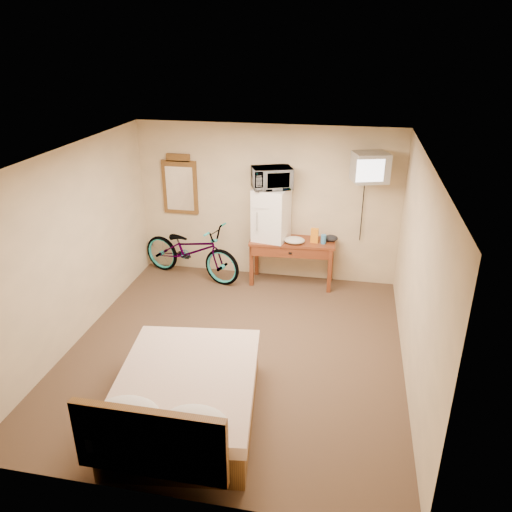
% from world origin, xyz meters
% --- Properties ---
extents(room, '(4.60, 4.64, 2.50)m').
position_xyz_m(room, '(-0.00, 0.00, 1.25)').
color(room, '#4C3826').
rests_on(room, ground).
extents(desk, '(1.37, 0.60, 0.75)m').
position_xyz_m(desk, '(0.46, 2.00, 0.63)').
color(desk, brown).
rests_on(desk, floor).
extents(mini_fridge, '(0.58, 0.57, 0.83)m').
position_xyz_m(mini_fridge, '(0.12, 2.04, 1.16)').
color(mini_fridge, white).
rests_on(mini_fridge, desk).
extents(microwave, '(0.69, 0.59, 0.33)m').
position_xyz_m(microwave, '(0.12, 2.04, 1.74)').
color(microwave, white).
rests_on(microwave, mini_fridge).
extents(snack_bag, '(0.12, 0.07, 0.23)m').
position_xyz_m(snack_bag, '(0.81, 2.01, 0.87)').
color(snack_bag, orange).
rests_on(snack_bag, desk).
extents(blue_cup, '(0.08, 0.08, 0.14)m').
position_xyz_m(blue_cup, '(0.95, 2.00, 0.82)').
color(blue_cup, '#3882C0').
rests_on(blue_cup, desk).
extents(cloth_cream, '(0.33, 0.25, 0.10)m').
position_xyz_m(cloth_cream, '(0.51, 1.92, 0.80)').
color(cloth_cream, beige).
rests_on(cloth_cream, desk).
extents(cloth_dark_a, '(0.24, 0.18, 0.09)m').
position_xyz_m(cloth_dark_a, '(-0.03, 1.91, 0.80)').
color(cloth_dark_a, black).
rests_on(cloth_dark_a, desk).
extents(cloth_dark_b, '(0.22, 0.18, 0.10)m').
position_xyz_m(cloth_dark_b, '(1.06, 2.12, 0.80)').
color(cloth_dark_b, black).
rests_on(cloth_dark_b, desk).
extents(crt_television, '(0.58, 0.64, 0.42)m').
position_xyz_m(crt_television, '(1.55, 2.02, 1.97)').
color(crt_television, black).
rests_on(crt_television, room).
extents(wall_mirror, '(0.58, 0.04, 0.99)m').
position_xyz_m(wall_mirror, '(-1.44, 2.27, 1.48)').
color(wall_mirror, brown).
rests_on(wall_mirror, room).
extents(bicycle, '(1.92, 1.12, 0.95)m').
position_xyz_m(bicycle, '(-1.20, 1.95, 0.48)').
color(bicycle, black).
rests_on(bicycle, floor).
extents(bed, '(1.62, 2.02, 0.90)m').
position_xyz_m(bed, '(-0.20, -1.38, 0.30)').
color(bed, brown).
rests_on(bed, floor).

